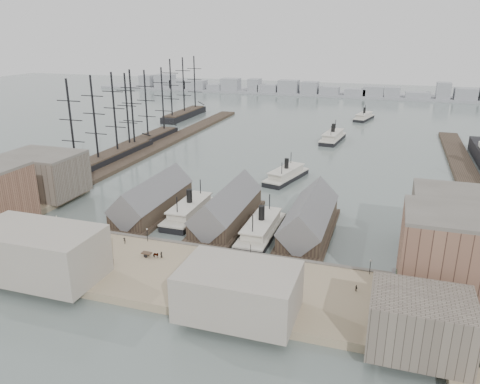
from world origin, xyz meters
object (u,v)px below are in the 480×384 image
(horse_cart_center, at_px, (153,255))
(horse_cart_left, at_px, (56,240))
(ferry_docked_west, at_px, (190,211))
(horse_cart_right, at_px, (266,281))
(tram, at_px, (398,287))

(horse_cart_center, bearing_deg, horse_cart_left, 92.53)
(ferry_docked_west, bearing_deg, horse_cart_left, -127.92)
(horse_cart_left, distance_m, horse_cart_right, 61.24)
(tram, xyz_separation_m, horse_cart_center, (-60.33, -0.76, -1.11))
(ferry_docked_west, height_order, horse_cart_right, ferry_docked_west)
(horse_cart_center, xyz_separation_m, horse_cart_right, (31.37, -3.96, -0.02))
(tram, height_order, horse_cart_right, tram)
(tram, distance_m, horse_cart_center, 60.35)
(ferry_docked_west, distance_m, horse_cart_left, 41.84)
(tram, xyz_separation_m, horse_cart_right, (-28.96, -4.71, -1.12))
(horse_cart_left, bearing_deg, tram, -83.31)
(tram, bearing_deg, horse_cart_right, -171.62)
(ferry_docked_west, relative_size, tram, 2.72)
(tram, height_order, horse_cart_center, tram)
(ferry_docked_west, height_order, tram, ferry_docked_west)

